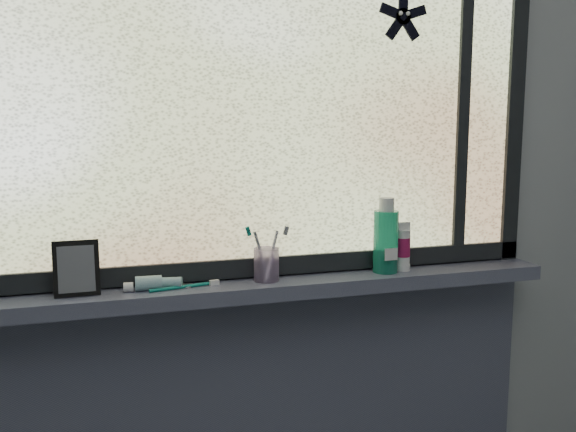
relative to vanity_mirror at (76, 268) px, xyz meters
The scene contains 13 objects.
wall_back 0.51m from the vanity_mirror, ahead, with size 3.00×0.01×2.50m, color #9EA3A8.
windowsill 0.48m from the vanity_mirror, ahead, with size 1.62×0.14×0.04m, color #4D5067.
window_pane 0.65m from the vanity_mirror, ahead, with size 1.50×0.01×1.00m, color silver.
frame_bottom 0.48m from the vanity_mirror, ahead, with size 1.60×0.03×0.05m, color black.
frame_right 1.33m from the vanity_mirror, ahead, with size 0.05×0.03×1.10m, color black.
frame_mullion 1.16m from the vanity_mirror, ahead, with size 0.04×0.03×1.00m, color black.
starfish_sticker 1.08m from the vanity_mirror, ahead, with size 0.15×0.02×0.15m, color black, non-canonical shape.
vanity_mirror is the anchor object (origin of this frame).
toothpaste_tube 0.20m from the vanity_mirror, ahead, with size 0.21×0.04×0.04m, color silver, non-canonical shape.
toothbrush_cup 0.48m from the vanity_mirror, ahead, with size 0.07×0.07×0.09m, color #CDABE2.
toothbrush_lying 0.25m from the vanity_mirror, ahead, with size 0.20×0.02×0.01m, color #0D7C6C, non-canonical shape.
mouthwash_bottle 0.82m from the vanity_mirror, ahead, with size 0.07×0.07×0.17m, color #1C9573.
cream_tube 0.87m from the vanity_mirror, ahead, with size 0.04×0.04×0.10m, color silver.
Camera 1 is at (-0.43, -0.36, 1.45)m, focal length 40.00 mm.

